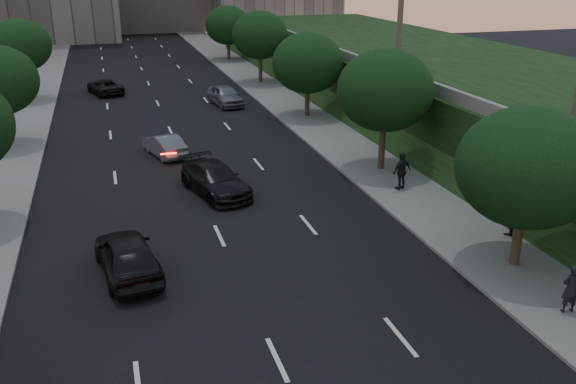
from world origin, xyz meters
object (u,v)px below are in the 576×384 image
object	(u,v)px
sedan_far_right	(225,95)
pedestrian_b	(512,213)
sedan_mid_left	(165,145)
sedan_near_right	(215,179)
sedan_far_left	(105,86)
pedestrian_a	(571,289)
sedan_near_left	(127,255)
pedestrian_c	(402,171)

from	to	relation	value
sedan_far_right	pedestrian_b	size ratio (longest dim) A/B	2.48
sedan_mid_left	sedan_near_right	world-z (taller)	sedan_near_right
sedan_far_left	pedestrian_a	xyz separation A→B (m)	(13.85, -41.61, 0.33)
sedan_mid_left	pedestrian_a	size ratio (longest dim) A/B	2.37
sedan_far_right	sedan_far_left	bearing A→B (deg)	132.97
pedestrian_a	sedan_near_left	bearing A→B (deg)	-21.04
sedan_near_left	sedan_far_left	size ratio (longest dim) A/B	1.00
sedan_mid_left	pedestrian_c	bearing A→B (deg)	122.51
sedan_near_left	sedan_far_right	world-z (taller)	sedan_near_left
sedan_far_left	pedestrian_c	distance (m)	32.64
sedan_mid_left	sedan_far_left	distance (m)	20.12
sedan_far_right	pedestrian_a	xyz separation A→B (m)	(4.60, -34.16, 0.19)
sedan_mid_left	sedan_far_left	bearing A→B (deg)	-96.90
sedan_far_right	pedestrian_a	distance (m)	34.47
sedan_near_left	sedan_near_right	size ratio (longest dim) A/B	0.92
sedan_near_left	sedan_far_right	bearing A→B (deg)	-116.99
sedan_far_left	pedestrian_a	world-z (taller)	pedestrian_a
pedestrian_a	pedestrian_c	world-z (taller)	pedestrian_c
sedan_far_right	pedestrian_c	world-z (taller)	pedestrian_c
pedestrian_a	sedan_far_right	bearing A→B (deg)	-76.09
sedan_mid_left	sedan_far_right	distance (m)	13.89
sedan_mid_left	pedestrian_b	bearing A→B (deg)	112.98
pedestrian_a	sedan_far_left	bearing A→B (deg)	-65.36
sedan_mid_left	sedan_near_left	bearing A→B (deg)	63.16
sedan_near_left	pedestrian_c	distance (m)	14.58
pedestrian_c	sedan_far_right	bearing A→B (deg)	-97.07
sedan_far_left	pedestrian_c	size ratio (longest dim) A/B	2.49
pedestrian_a	pedestrian_b	xyz separation A→B (m)	(1.93, 5.78, 0.11)
sedan_near_left	sedan_far_left	xyz separation A→B (m)	(-0.14, 34.54, -0.15)
sedan_near_right	pedestrian_c	size ratio (longest dim) A/B	2.71
sedan_near_left	sedan_mid_left	world-z (taller)	sedan_near_left
sedan_far_right	pedestrian_c	size ratio (longest dim) A/B	2.47
pedestrian_c	sedan_mid_left	bearing A→B (deg)	-60.69
sedan_near_left	pedestrian_a	xyz separation A→B (m)	(13.71, -7.07, 0.18)
pedestrian_a	sedan_near_right	bearing A→B (deg)	-51.85
sedan_mid_left	pedestrian_a	xyz separation A→B (m)	(10.80, -21.73, 0.34)
sedan_far_right	pedestrian_b	xyz separation A→B (m)	(6.54, -28.38, 0.30)
sedan_near_right	sedan_far_right	distance (m)	20.12
sedan_near_right	sedan_far_left	bearing A→B (deg)	85.31
sedan_mid_left	pedestrian_a	bearing A→B (deg)	100.81
sedan_far_right	pedestrian_c	bearing A→B (deg)	-86.40
pedestrian_a	pedestrian_b	world-z (taller)	pedestrian_b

